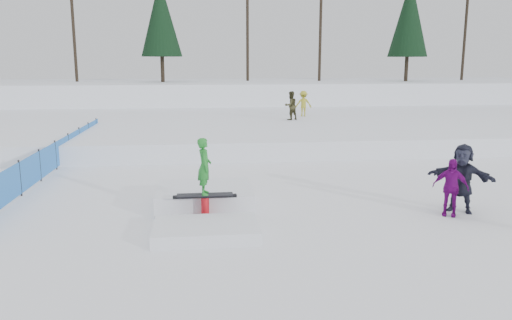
{
  "coord_description": "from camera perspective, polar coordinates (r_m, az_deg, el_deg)",
  "views": [
    {
      "loc": [
        -1.12,
        -12.38,
        3.94
      ],
      "look_at": [
        0.5,
        2.0,
        1.1
      ],
      "focal_mm": 35.0,
      "sensor_mm": 36.0,
      "label": 1
    }
  ],
  "objects": [
    {
      "name": "ground",
      "position": [
        13.04,
        -1.21,
        -6.48
      ],
      "size": [
        120.0,
        120.0,
        0.0
      ],
      "primitive_type": "plane",
      "color": "white"
    },
    {
      "name": "spectator_dark",
      "position": [
        14.33,
        22.44,
        -1.93
      ],
      "size": [
        1.67,
        1.48,
        1.83
      ],
      "primitive_type": "imported",
      "rotation": [
        0.0,
        0.0,
        -0.67
      ],
      "color": "#1E2030",
      "rests_on": "ground"
    },
    {
      "name": "snow_midrise",
      "position": [
        28.62,
        -4.15,
        3.96
      ],
      "size": [
        50.0,
        18.0,
        0.8
      ],
      "primitive_type": "cube",
      "color": "white",
      "rests_on": "ground"
    },
    {
      "name": "walker_olive",
      "position": [
        27.76,
        3.99,
        6.22
      ],
      "size": [
        0.95,
        0.87,
        1.58
      ],
      "primitive_type": "imported",
      "rotation": [
        0.0,
        0.0,
        3.59
      ],
      "color": "#312F18",
      "rests_on": "snow_midrise"
    },
    {
      "name": "safety_fence",
      "position": [
        20.02,
        -21.92,
        0.54
      ],
      "size": [
        0.05,
        16.0,
        1.1
      ],
      "color": "blue",
      "rests_on": "ground"
    },
    {
      "name": "snow_berm",
      "position": [
        42.49,
        -4.95,
        7.35
      ],
      "size": [
        60.0,
        14.0,
        2.4
      ],
      "primitive_type": "cube",
      "color": "white",
      "rests_on": "ground"
    },
    {
      "name": "walker_ygreen",
      "position": [
        29.75,
        5.43,
        6.44
      ],
      "size": [
        1.0,
        0.62,
        1.5
      ],
      "primitive_type": "imported",
      "rotation": [
        0.0,
        0.0,
        3.07
      ],
      "color": "#9F9B26",
      "rests_on": "snow_midrise"
    },
    {
      "name": "treeline",
      "position": [
        41.46,
        3.88,
        15.92
      ],
      "size": [
        40.24,
        4.22,
        10.5
      ],
      "color": "black",
      "rests_on": "snow_berm"
    },
    {
      "name": "spectator_purple",
      "position": [
        13.89,
        21.34,
        -2.92
      ],
      "size": [
        0.95,
        0.77,
        1.52
      ],
      "primitive_type": "imported",
      "rotation": [
        0.0,
        0.0,
        -0.53
      ],
      "color": "#6E0770",
      "rests_on": "ground"
    },
    {
      "name": "jib_rail_feature",
      "position": [
        13.27,
        -5.85,
        -4.86
      ],
      "size": [
        2.6,
        4.4,
        2.11
      ],
      "color": "white",
      "rests_on": "ground"
    }
  ]
}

